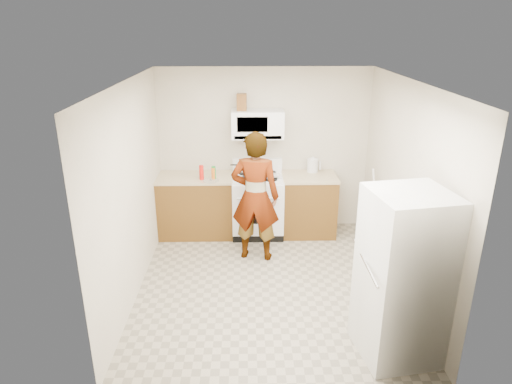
{
  "coord_description": "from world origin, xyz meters",
  "views": [
    {
      "loc": [
        -0.26,
        -4.99,
        3.1
      ],
      "look_at": [
        -0.15,
        0.55,
        1.03
      ],
      "focal_mm": 32.0,
      "sensor_mm": 36.0,
      "label": 1
    }
  ],
  "objects_px": {
    "person": "(255,197)",
    "saucepan": "(247,167)",
    "gas_range": "(258,204)",
    "microwave": "(258,124)",
    "fridge": "(402,277)",
    "kettle": "(313,165)"
  },
  "relations": [
    {
      "from": "gas_range",
      "to": "kettle",
      "type": "height_order",
      "value": "kettle"
    },
    {
      "from": "person",
      "to": "saucepan",
      "type": "xyz_separation_m",
      "value": [
        -0.1,
        0.94,
        0.12
      ]
    },
    {
      "from": "person",
      "to": "kettle",
      "type": "bearing_deg",
      "value": -123.22
    },
    {
      "from": "microwave",
      "to": "person",
      "type": "xyz_separation_m",
      "value": [
        -0.05,
        -0.89,
        -0.8
      ]
    },
    {
      "from": "gas_range",
      "to": "fridge",
      "type": "xyz_separation_m",
      "value": [
        1.3,
        -2.76,
        0.36
      ]
    },
    {
      "from": "gas_range",
      "to": "person",
      "type": "bearing_deg",
      "value": -94.0
    },
    {
      "from": "fridge",
      "to": "kettle",
      "type": "bearing_deg",
      "value": 88.94
    },
    {
      "from": "person",
      "to": "saucepan",
      "type": "bearing_deg",
      "value": -73.88
    },
    {
      "from": "microwave",
      "to": "fridge",
      "type": "xyz_separation_m",
      "value": [
        1.3,
        -2.89,
        -0.85
      ]
    },
    {
      "from": "person",
      "to": "fridge",
      "type": "distance_m",
      "value": 2.41
    },
    {
      "from": "microwave",
      "to": "saucepan",
      "type": "distance_m",
      "value": 0.7
    },
    {
      "from": "person",
      "to": "saucepan",
      "type": "relative_size",
      "value": 7.68
    },
    {
      "from": "kettle",
      "to": "saucepan",
      "type": "height_order",
      "value": "kettle"
    },
    {
      "from": "gas_range",
      "to": "microwave",
      "type": "height_order",
      "value": "microwave"
    },
    {
      "from": "gas_range",
      "to": "saucepan",
      "type": "height_order",
      "value": "gas_range"
    },
    {
      "from": "person",
      "to": "kettle",
      "type": "distance_m",
      "value": 1.33
    },
    {
      "from": "kettle",
      "to": "saucepan",
      "type": "xyz_separation_m",
      "value": [
        -1.01,
        -0.03,
        -0.02
      ]
    },
    {
      "from": "gas_range",
      "to": "person",
      "type": "xyz_separation_m",
      "value": [
        -0.05,
        -0.77,
        0.41
      ]
    },
    {
      "from": "microwave",
      "to": "saucepan",
      "type": "height_order",
      "value": "microwave"
    },
    {
      "from": "fridge",
      "to": "kettle",
      "type": "xyz_separation_m",
      "value": [
        -0.45,
        2.96,
        0.19
      ]
    },
    {
      "from": "microwave",
      "to": "fridge",
      "type": "bearing_deg",
      "value": -65.83
    },
    {
      "from": "gas_range",
      "to": "fridge",
      "type": "bearing_deg",
      "value": -64.85
    }
  ]
}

